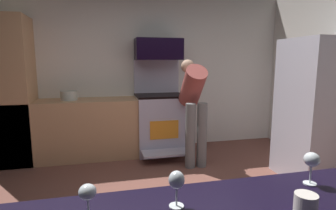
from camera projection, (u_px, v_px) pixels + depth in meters
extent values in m
cube|color=silver|center=(140.00, 72.00, 4.57)|extent=(5.20, 0.12, 2.60)
cube|color=tan|center=(85.00, 129.00, 4.16)|extent=(2.40, 0.60, 0.90)
cube|color=tan|center=(10.00, 92.00, 3.84)|extent=(0.60, 0.60, 2.10)
cube|color=#B7B2C8|center=(160.00, 124.00, 4.40)|extent=(0.76, 0.64, 0.92)
cube|color=black|center=(160.00, 95.00, 4.32)|extent=(0.76, 0.64, 0.03)
cube|color=#B7B2C8|center=(156.00, 76.00, 4.56)|extent=(0.76, 0.06, 0.55)
cube|color=orange|center=(164.00, 130.00, 4.09)|extent=(0.44, 0.01, 0.28)
cube|color=#B7B2C8|center=(167.00, 153.00, 3.99)|extent=(0.72, 0.31, 0.03)
cube|color=black|center=(158.00, 49.00, 4.30)|extent=(0.74, 0.38, 0.33)
cube|color=#B9B7C6|center=(320.00, 110.00, 3.38)|extent=(0.85, 0.73, 1.75)
cylinder|color=slate|center=(190.00, 136.00, 3.74)|extent=(0.14, 0.14, 0.91)
cylinder|color=slate|center=(202.00, 135.00, 3.78)|extent=(0.14, 0.14, 0.91)
cylinder|color=#A24944|center=(193.00, 86.00, 3.83)|extent=(0.30, 0.61, 0.63)
sphere|color=tan|center=(188.00, 66.00, 4.02)|extent=(0.20, 0.20, 0.20)
cylinder|color=silver|center=(88.00, 209.00, 0.98)|extent=(0.01, 0.01, 0.07)
ellipsoid|color=silver|center=(87.00, 192.00, 0.97)|extent=(0.06, 0.06, 0.06)
cylinder|color=silver|center=(176.00, 206.00, 1.08)|extent=(0.06, 0.06, 0.01)
cylinder|color=silver|center=(176.00, 197.00, 1.07)|extent=(0.01, 0.01, 0.07)
ellipsoid|color=silver|center=(177.00, 180.00, 1.06)|extent=(0.06, 0.06, 0.07)
cylinder|color=silver|center=(310.00, 184.00, 1.27)|extent=(0.06, 0.06, 0.01)
cylinder|color=silver|center=(310.00, 175.00, 1.27)|extent=(0.01, 0.01, 0.08)
ellipsoid|color=silver|center=(312.00, 159.00, 1.26)|extent=(0.07, 0.07, 0.07)
cylinder|color=silver|center=(306.00, 205.00, 1.01)|extent=(0.08, 0.08, 0.09)
cylinder|color=beige|center=(69.00, 96.00, 4.03)|extent=(0.24, 0.24, 0.14)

